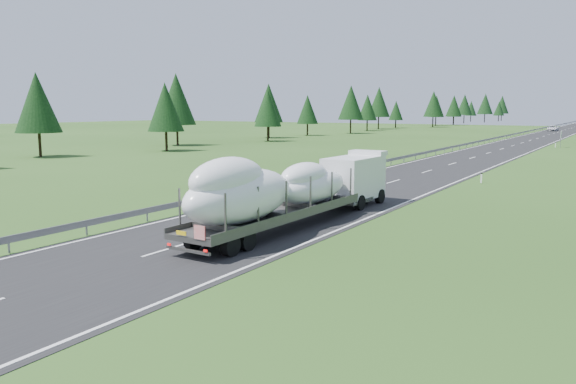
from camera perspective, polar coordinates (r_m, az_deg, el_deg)
The scene contains 7 objects.
ground at distance 25.21m, azimuth -12.16°, elevation -5.75°, with size 400.00×400.00×0.00m, color #264818.
road_surface at distance 118.93m, azimuth 23.47°, elevation 4.85°, with size 10.00×400.00×0.02m, color black.
guardrail at distance 119.72m, azimuth 20.97°, elevation 5.29°, with size 0.10×400.00×0.76m.
highway_sign at distance 98.14m, azimuth 25.99°, elevation 5.12°, with size 0.08×0.90×2.60m.
tree_line_left at distance 156.95m, azimuth 8.97°, elevation 8.77°, with size 15.76×314.92×12.52m.
boat_truck at distance 28.91m, azimuth 0.27°, elevation 0.46°, with size 2.85×18.22×4.03m.
distant_van at distance 170.43m, azimuth 25.32°, elevation 5.87°, with size 2.46×5.33×1.48m, color white.
Camera 1 is at (17.03, -17.55, 6.12)m, focal length 35.00 mm.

